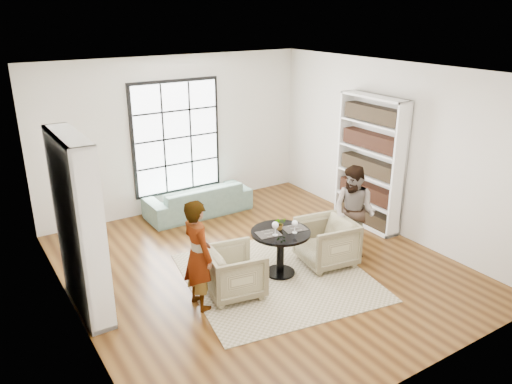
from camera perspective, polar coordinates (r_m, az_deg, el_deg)
ground at (r=7.93m, az=0.40°, el=-8.46°), size 6.00×6.00×0.00m
room_shell at (r=7.84m, az=-1.74°, el=1.25°), size 6.00×6.01×6.00m
rug at (r=7.64m, az=2.42°, el=-9.64°), size 3.00×3.00×0.01m
pedestal_table at (r=7.49m, az=2.82°, el=-5.86°), size 0.89×0.89×0.71m
sofa at (r=9.82m, az=-6.62°, el=-0.80°), size 2.05×0.82×0.60m
armchair_left at (r=7.07m, az=-2.46°, el=-9.10°), size 0.88×0.87×0.70m
armchair_right at (r=7.92m, az=8.02°, el=-5.68°), size 0.93×0.91×0.74m
person_left at (r=6.65m, az=-6.65°, el=-7.15°), size 0.39×0.58×1.54m
person_right at (r=8.11m, az=11.12°, el=-2.27°), size 0.78×0.88×1.51m
placemat_left at (r=7.31m, az=1.44°, el=-4.80°), size 0.38×0.31×0.01m
placemat_right at (r=7.50m, az=4.41°, el=-4.18°), size 0.38×0.31×0.01m
cutlery_left at (r=7.31m, az=1.44°, el=-4.75°), size 0.17×0.24×0.01m
cutlery_right at (r=7.50m, az=4.41°, el=-4.13°), size 0.17×0.24×0.01m
wine_glass_left at (r=7.21m, az=2.22°, el=-3.86°), size 0.10×0.10×0.22m
wine_glass_right at (r=7.31m, az=4.46°, el=-3.64°), size 0.09×0.09×0.20m
flower_centerpiece at (r=7.43m, az=2.75°, el=-3.59°), size 0.19×0.17×0.19m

